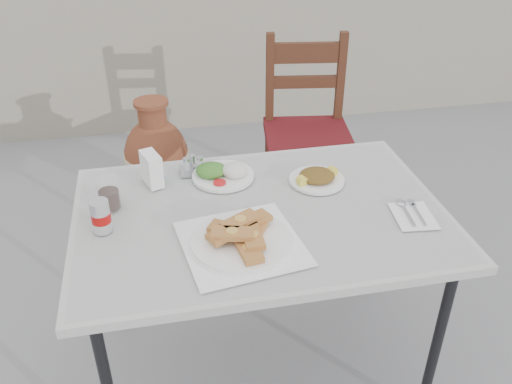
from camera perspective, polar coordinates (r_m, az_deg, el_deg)
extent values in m
plane|color=slate|center=(2.29, -4.01, -19.02)|extent=(80.00, 80.00, 0.00)
cylinder|color=black|center=(2.01, 18.45, -15.06)|extent=(0.04, 0.04, 0.71)
cylinder|color=black|center=(2.32, -14.70, -7.07)|extent=(0.04, 0.04, 0.71)
cylinder|color=black|center=(2.47, 11.20, -3.96)|extent=(0.04, 0.04, 0.71)
cube|color=white|center=(1.84, 0.49, -2.51)|extent=(1.25, 0.86, 0.03)
cube|color=white|center=(1.83, 0.49, -2.06)|extent=(1.21, 0.82, 0.01)
cube|color=white|center=(1.68, -1.53, -5.41)|extent=(0.41, 0.41, 0.00)
cylinder|color=white|center=(1.67, -1.54, -5.16)|extent=(0.31, 0.31, 0.02)
cylinder|color=white|center=(1.67, -1.53, -5.29)|extent=(0.32, 0.32, 0.01)
cylinder|color=white|center=(2.02, -3.49, 1.71)|extent=(0.23, 0.23, 0.01)
ellipsoid|color=white|center=(2.00, -2.28, 2.30)|extent=(0.09, 0.09, 0.05)
ellipsoid|color=#32661D|center=(2.01, -4.74, 2.31)|extent=(0.12, 0.10, 0.05)
cylinder|color=red|center=(1.95, -3.85, 1.00)|extent=(0.05, 0.05, 0.01)
cylinder|color=white|center=(2.00, 6.41, 1.28)|extent=(0.20, 0.20, 0.01)
ellipsoid|color=#306519|center=(1.99, 6.44, 1.73)|extent=(0.13, 0.12, 0.04)
cylinder|color=yellow|center=(1.95, 4.86, 1.18)|extent=(0.04, 0.04, 0.04)
cylinder|color=yellow|center=(2.02, 8.05, 2.19)|extent=(0.04, 0.04, 0.04)
cylinder|color=silver|center=(1.77, -16.02, -2.45)|extent=(0.06, 0.06, 0.11)
cylinder|color=#BB0E0D|center=(1.77, -16.00, -2.58)|extent=(0.06, 0.06, 0.03)
cylinder|color=silver|center=(1.74, -16.27, -1.03)|extent=(0.06, 0.06, 0.00)
cylinder|color=white|center=(1.88, -15.25, -0.16)|extent=(0.08, 0.08, 0.11)
cylinder|color=black|center=(1.89, -15.16, -0.72)|extent=(0.07, 0.07, 0.07)
cube|color=white|center=(1.98, -10.92, 2.39)|extent=(0.08, 0.11, 0.12)
cube|color=blue|center=(1.99, -10.08, 2.36)|extent=(0.03, 0.05, 0.07)
cube|color=silver|center=(2.06, -6.60, 2.26)|extent=(0.10, 0.08, 0.01)
cylinder|color=white|center=(2.02, -7.31, 2.80)|extent=(0.02, 0.02, 0.06)
cylinder|color=white|center=(2.03, -5.90, 2.94)|extent=(0.02, 0.02, 0.06)
cylinder|color=silver|center=(2.06, -6.70, 3.28)|extent=(0.03, 0.03, 0.05)
cube|color=white|center=(1.87, 16.23, -2.43)|extent=(0.14, 0.18, 0.00)
cube|color=silver|center=(1.86, 15.73, -2.34)|extent=(0.02, 0.13, 0.00)
ellipsoid|color=silver|center=(1.92, 15.04, -1.07)|extent=(0.03, 0.04, 0.01)
cube|color=silver|center=(1.88, 16.78, -2.27)|extent=(0.02, 0.13, 0.00)
cube|color=silver|center=(1.93, 16.06, -1.06)|extent=(0.02, 0.04, 0.00)
cube|color=#32190D|center=(2.84, 1.92, -0.86)|extent=(0.05, 0.05, 0.48)
cube|color=#32190D|center=(2.90, 9.46, -0.62)|extent=(0.05, 0.05, 0.48)
cube|color=#32190D|center=(3.17, 1.34, 2.88)|extent=(0.05, 0.05, 0.48)
cube|color=#32190D|center=(3.22, 8.14, 3.03)|extent=(0.05, 0.05, 0.48)
cube|color=#5B1216|center=(2.90, 5.48, 5.72)|extent=(0.50, 0.50, 0.05)
cube|color=#32190D|center=(2.96, 1.46, 11.45)|extent=(0.05, 0.05, 0.53)
cube|color=#32190D|center=(3.01, 8.88, 11.46)|extent=(0.05, 0.05, 0.53)
cube|color=#32190D|center=(2.93, 5.36, 14.39)|extent=(0.42, 0.09, 0.11)
cube|color=#32190D|center=(2.98, 5.20, 11.47)|extent=(0.42, 0.09, 0.06)
cylinder|color=brown|center=(3.30, -9.97, -0.45)|extent=(0.28, 0.28, 0.07)
ellipsoid|color=brown|center=(3.17, -10.41, 3.69)|extent=(0.37, 0.37, 0.46)
cylinder|color=#C7BC91|center=(3.17, -10.41, 3.69)|extent=(0.37, 0.37, 0.05)
cylinder|color=brown|center=(3.06, -10.87, 7.86)|extent=(0.16, 0.16, 0.14)
cylinder|color=brown|center=(3.03, -11.02, 9.22)|extent=(0.19, 0.19, 0.02)
cube|color=gray|center=(4.12, -9.13, 14.91)|extent=(6.00, 0.25, 1.20)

